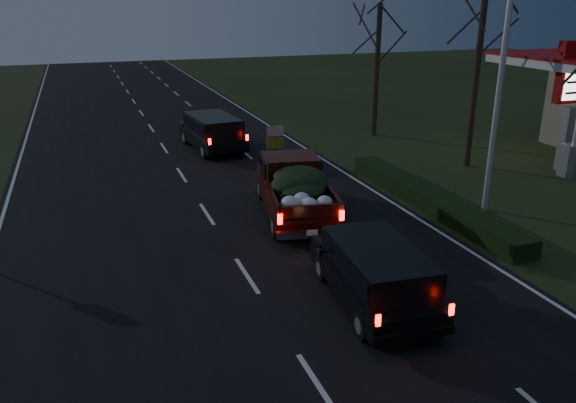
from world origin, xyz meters
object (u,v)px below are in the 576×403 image
object	(u,v)px
lead_suv	(213,129)
pickup_truck	(295,186)
rear_suv	(376,269)
light_pole	(504,53)
gas_price_pylon	(575,84)

from	to	relation	value
lead_suv	pickup_truck	bearing A→B (deg)	-92.14
lead_suv	rear_suv	distance (m)	16.39
pickup_truck	light_pole	bearing A→B (deg)	-5.27
pickup_truck	rear_suv	bearing A→B (deg)	-82.33
lead_suv	light_pole	bearing A→B (deg)	-64.32
gas_price_pylon	pickup_truck	bearing A→B (deg)	-175.32
lead_suv	rear_suv	world-z (taller)	lead_suv
gas_price_pylon	rear_suv	distance (m)	15.70
gas_price_pylon	rear_suv	world-z (taller)	gas_price_pylon
light_pole	rear_suv	distance (m)	9.47
light_pole	lead_suv	bearing A→B (deg)	121.37
light_pole	pickup_truck	bearing A→B (deg)	163.74
light_pole	lead_suv	world-z (taller)	light_pole
gas_price_pylon	rear_suv	xyz separation A→B (m)	(-13.47, -7.56, -2.79)
pickup_truck	lead_suv	bearing A→B (deg)	104.53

